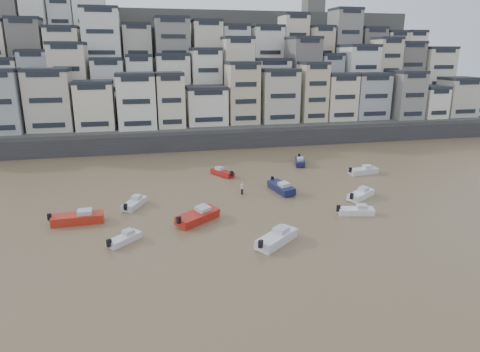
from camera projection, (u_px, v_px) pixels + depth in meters
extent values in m
cube|color=#38383A|center=(206.00, 141.00, 89.55)|extent=(140.00, 3.00, 3.50)
cube|color=#4C4C47|center=(223.00, 133.00, 97.11)|extent=(140.00, 14.00, 4.00)
cube|color=#4C4C47|center=(214.00, 113.00, 107.51)|extent=(140.00, 14.00, 10.00)
cube|color=#4C4C47|center=(206.00, 92.00, 117.63)|extent=(140.00, 14.00, 18.00)
cube|color=#4C4C47|center=(200.00, 75.00, 127.75)|extent=(140.00, 16.00, 26.00)
cube|color=#4C4C47|center=(194.00, 64.00, 140.01)|extent=(140.00, 18.00, 32.00)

